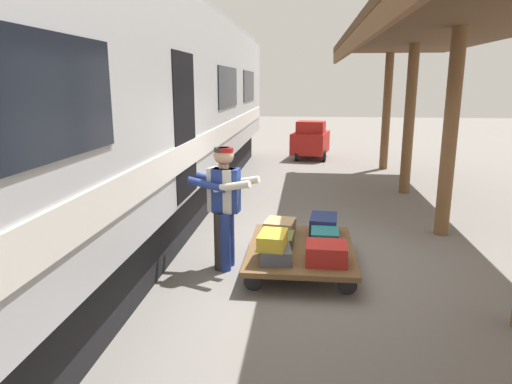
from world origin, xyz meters
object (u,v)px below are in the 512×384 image
Objects in this scene: luggage_cart at (301,250)px; suitcase_teal_softside at (325,239)px; suitcase_red_plastic at (326,253)px; baggage_tug at (310,140)px; suitcase_tan_vintage at (280,227)px; train_car at (82,118)px; suitcase_olive_duffel at (278,240)px; suitcase_yellow_case at (273,240)px; suitcase_slate_roller at (275,254)px; porter_by_door at (224,204)px; suitcase_navy_fabric at (324,226)px; porter_in_overalls at (225,204)px.

luggage_cart is 0.37m from suitcase_teal_softside.
baggage_tug is (0.14, -10.31, 0.19)m from suitcase_red_plastic.
suitcase_tan_vintage is at bearing -59.20° from suitcase_red_plastic.
train_car is 43.37× the size of suitcase_olive_duffel.
suitcase_slate_roller is at bearing 154.17° from suitcase_yellow_case.
suitcase_tan_vintage reaches higher than luggage_cart.
baggage_tug reaches higher than suitcase_yellow_case.
luggage_cart is 3.92× the size of suitcase_yellow_case.
porter_by_door is at bearing 4.26° from suitcase_teal_softside.
suitcase_navy_fabric is (-0.66, -1.10, 0.06)m from suitcase_slate_roller.
suitcase_yellow_case is at bearing 57.68° from suitcase_navy_fabric.
suitcase_slate_roller is 0.66m from suitcase_red_plastic.
suitcase_tan_vintage is at bearing -59.20° from luggage_cart.
train_car reaches higher than porter_in_overalls.
baggage_tug is at bearing -89.23° from suitcase_red_plastic.
suitcase_teal_softside is 0.24× the size of baggage_tug.
suitcase_navy_fabric reaches higher than suitcase_olive_duffel.
suitcase_tan_vintage is 1.10m from suitcase_yellow_case.
suitcase_teal_softside reaches higher than suitcase_slate_roller.
porter_in_overalls is at bearing 172.30° from train_car.
porter_in_overalls reaches higher than suitcase_slate_roller.
suitcase_teal_softside is 0.87× the size of suitcase_red_plastic.
porter_by_door reaches higher than baggage_tug.
suitcase_navy_fabric is (0.00, -0.55, 0.02)m from suitcase_teal_softside.
suitcase_teal_softside is (-3.47, 0.17, -1.63)m from train_car.
suitcase_yellow_case is 0.27× the size of baggage_tug.
suitcase_olive_duffel is 0.26× the size of baggage_tug.
suitcase_navy_fabric is 1.29m from suitcase_yellow_case.
luggage_cart is at bearing 120.80° from suitcase_tan_vintage.
suitcase_olive_duffel is at bearing -90.00° from suitcase_slate_roller.
porter_by_door is at bearing -17.76° from suitcase_red_plastic.
suitcase_teal_softside is at bearing 180.00° from suitcase_olive_duffel.
suitcase_red_plastic is 10.31m from baggage_tug.
luggage_cart is at bearing -120.80° from suitcase_slate_roller.
suitcase_yellow_case is (0.03, -0.01, 0.18)m from suitcase_slate_roller.
suitcase_slate_roller is (-2.81, 0.72, -1.66)m from train_car.
suitcase_red_plastic is 0.70m from suitcase_yellow_case.
porter_by_door is (0.71, -0.43, 0.34)m from suitcase_yellow_case.
suitcase_teal_softside is 0.88× the size of suitcase_yellow_case.
suitcase_slate_roller is (0.33, 0.55, 0.13)m from luggage_cart.
suitcase_tan_vintage is 0.55m from suitcase_olive_duffel.
suitcase_slate_roller is 0.55m from suitcase_olive_duffel.
train_car is at bearing 7.64° from suitcase_tan_vintage.
suitcase_yellow_case is at bearing 88.37° from suitcase_tan_vintage.
baggage_tug reaches higher than suitcase_navy_fabric.
luggage_cart is at bearing 0.00° from suitcase_teal_softside.
train_car reaches higher than suitcase_navy_fabric.
train_car is 35.41× the size of suitcase_navy_fabric.
train_car reaches higher than suitcase_teal_softside.
suitcase_slate_roller is 0.99× the size of suitcase_yellow_case.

